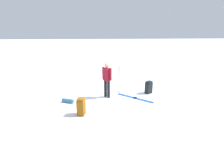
{
  "coord_description": "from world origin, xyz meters",
  "views": [
    {
      "loc": [
        -8.47,
        0.48,
        3.36
      ],
      "look_at": [
        0.0,
        0.0,
        0.7
      ],
      "focal_mm": 30.3,
      "sensor_mm": 36.0,
      "label": 1
    }
  ],
  "objects_px": {
    "skier_standing": "(107,78)",
    "ski_pair_near": "(135,98)",
    "backpack_bright": "(149,87)",
    "ski_poles_planted_near": "(119,79)",
    "backpack_large_dark": "(81,107)",
    "sleeping_mat_rolled": "(68,101)"
  },
  "relations": [
    {
      "from": "skier_standing",
      "to": "ski_pair_near",
      "type": "bearing_deg",
      "value": -100.23
    },
    {
      "from": "backpack_bright",
      "to": "ski_poles_planted_near",
      "type": "xyz_separation_m",
      "value": [
        0.11,
        1.53,
        0.44
      ]
    },
    {
      "from": "backpack_bright",
      "to": "ski_poles_planted_near",
      "type": "bearing_deg",
      "value": 85.88
    },
    {
      "from": "skier_standing",
      "to": "backpack_bright",
      "type": "distance_m",
      "value": 2.28
    },
    {
      "from": "backpack_large_dark",
      "to": "ski_poles_planted_near",
      "type": "distance_m",
      "value": 2.93
    },
    {
      "from": "backpack_large_dark",
      "to": "backpack_bright",
      "type": "relative_size",
      "value": 1.08
    },
    {
      "from": "ski_poles_planted_near",
      "to": "backpack_bright",
      "type": "bearing_deg",
      "value": -94.12
    },
    {
      "from": "skier_standing",
      "to": "backpack_large_dark",
      "type": "height_order",
      "value": "skier_standing"
    },
    {
      "from": "skier_standing",
      "to": "backpack_bright",
      "type": "relative_size",
      "value": 2.65
    },
    {
      "from": "skier_standing",
      "to": "sleeping_mat_rolled",
      "type": "height_order",
      "value": "skier_standing"
    },
    {
      "from": "ski_pair_near",
      "to": "backpack_large_dark",
      "type": "bearing_deg",
      "value": 123.78
    },
    {
      "from": "backpack_large_dark",
      "to": "sleeping_mat_rolled",
      "type": "xyz_separation_m",
      "value": [
        1.25,
        0.72,
        -0.25
      ]
    },
    {
      "from": "skier_standing",
      "to": "sleeping_mat_rolled",
      "type": "distance_m",
      "value": 2.07
    },
    {
      "from": "backpack_large_dark",
      "to": "ski_poles_planted_near",
      "type": "height_order",
      "value": "ski_poles_planted_near"
    },
    {
      "from": "backpack_bright",
      "to": "sleeping_mat_rolled",
      "type": "distance_m",
      "value": 4.06
    },
    {
      "from": "skier_standing",
      "to": "ski_pair_near",
      "type": "relative_size",
      "value": 1.08
    },
    {
      "from": "backpack_large_dark",
      "to": "sleeping_mat_rolled",
      "type": "relative_size",
      "value": 1.26
    },
    {
      "from": "skier_standing",
      "to": "ski_pair_near",
      "type": "xyz_separation_m",
      "value": [
        -0.24,
        -1.33,
        -0.94
      ]
    },
    {
      "from": "backpack_large_dark",
      "to": "backpack_bright",
      "type": "bearing_deg",
      "value": -54.76
    },
    {
      "from": "backpack_large_dark",
      "to": "sleeping_mat_rolled",
      "type": "height_order",
      "value": "backpack_large_dark"
    },
    {
      "from": "skier_standing",
      "to": "backpack_large_dark",
      "type": "relative_size",
      "value": 2.46
    },
    {
      "from": "ski_poles_planted_near",
      "to": "sleeping_mat_rolled",
      "type": "distance_m",
      "value": 2.73
    }
  ]
}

